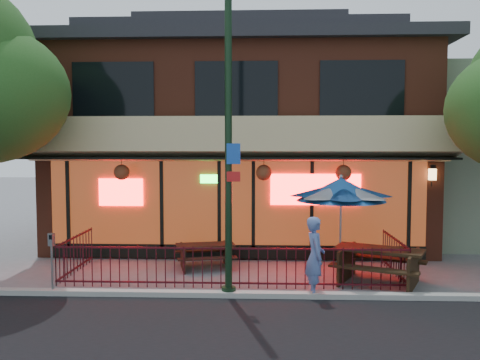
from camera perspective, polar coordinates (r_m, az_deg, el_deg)
The scene contains 10 objects.
ground at distance 12.12m, azimuth -1.16°, elevation -12.30°, with size 80.00×80.00×0.00m, color gray.
curb at distance 11.62m, azimuth -1.32°, elevation -12.70°, with size 80.00×0.25×0.12m, color #999993.
restaurant_building at distance 18.74m, azimuth 0.17°, elevation 6.22°, with size 12.96×9.49×8.05m.
patio_fence at distance 12.44m, azimuth -1.02°, elevation -8.86°, with size 8.44×2.62×1.00m.
street_light at distance 11.23m, azimuth -1.30°, elevation 2.72°, with size 0.43×0.32×7.00m.
picnic_table_left at distance 14.08m, azimuth -3.92°, elevation -8.12°, with size 1.82×1.55×0.68m.
picnic_table_right at distance 12.95m, azimuth 15.34°, elevation -8.72°, with size 2.54×2.31×0.88m.
patio_umbrella at distance 13.39m, azimuth 11.27°, elevation -1.04°, with size 2.30×2.30×2.63m.
pedestrian at distance 11.59m, azimuth 8.43°, elevation -8.50°, with size 0.66×0.43×1.80m, color #556CAA.
parking_meter_near at distance 12.33m, azimuth -20.38°, elevation -7.70°, with size 0.15×0.14×1.41m.
Camera 1 is at (0.72, -11.61, 3.40)m, focal length 38.00 mm.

